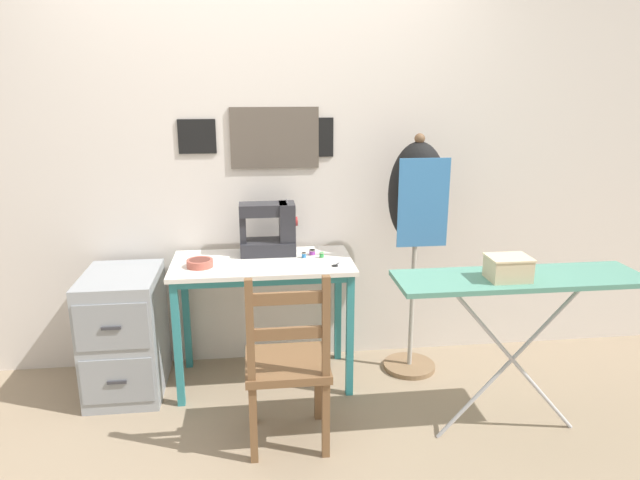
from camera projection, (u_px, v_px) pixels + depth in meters
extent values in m
plane|color=gray|center=(267.00, 403.00, 3.19)|extent=(14.00, 14.00, 0.00)
cube|color=silver|center=(259.00, 161.00, 3.41)|extent=(10.00, 0.05, 2.55)
cube|color=brown|center=(275.00, 138.00, 3.36)|extent=(0.52, 0.02, 0.36)
cube|color=black|center=(197.00, 136.00, 3.30)|extent=(0.22, 0.01, 0.20)
cube|color=black|center=(319.00, 137.00, 3.39)|extent=(0.18, 0.01, 0.23)
cube|color=silver|center=(262.00, 263.00, 3.24)|extent=(1.02, 0.53, 0.02)
cube|color=teal|center=(264.00, 282.00, 3.04)|extent=(0.94, 0.03, 0.04)
cube|color=teal|center=(178.00, 345.00, 3.08)|extent=(0.04, 0.04, 0.73)
cube|color=teal|center=(350.00, 336.00, 3.19)|extent=(0.04, 0.04, 0.73)
cube|color=teal|center=(186.00, 313.00, 3.50)|extent=(0.04, 0.04, 0.73)
cube|color=teal|center=(338.00, 306.00, 3.61)|extent=(0.04, 0.04, 0.73)
cube|color=#28282D|center=(268.00, 247.00, 3.37)|extent=(0.32, 0.19, 0.08)
cube|color=#28282D|center=(287.00, 222.00, 3.34)|extent=(0.09, 0.16, 0.22)
cube|color=#28282D|center=(263.00, 209.00, 3.30)|extent=(0.28, 0.14, 0.07)
cube|color=#28282D|center=(243.00, 229.00, 3.32)|extent=(0.04, 0.10, 0.15)
cylinder|color=#B22D2D|center=(296.00, 221.00, 3.35)|extent=(0.02, 0.06, 0.06)
cylinder|color=#99999E|center=(287.00, 201.00, 3.31)|extent=(0.01, 0.01, 0.02)
cylinder|color=#B25647|center=(200.00, 263.00, 3.13)|extent=(0.14, 0.14, 0.04)
cylinder|color=brown|center=(200.00, 260.00, 3.13)|extent=(0.12, 0.12, 0.01)
cube|color=silver|center=(339.00, 262.00, 3.21)|extent=(0.06, 0.09, 0.00)
cube|color=silver|center=(341.00, 263.00, 3.20)|extent=(0.08, 0.08, 0.00)
torus|color=black|center=(335.00, 266.00, 3.15)|extent=(0.03, 0.03, 0.01)
torus|color=black|center=(334.00, 266.00, 3.15)|extent=(0.03, 0.03, 0.01)
cylinder|color=#2875C1|center=(304.00, 255.00, 3.29)|extent=(0.03, 0.03, 0.03)
cylinder|color=beige|center=(304.00, 253.00, 3.29)|extent=(0.03, 0.03, 0.00)
cylinder|color=beige|center=(304.00, 258.00, 3.29)|extent=(0.03, 0.03, 0.00)
cylinder|color=purple|center=(312.00, 252.00, 3.35)|extent=(0.03, 0.03, 0.03)
cylinder|color=beige|center=(312.00, 250.00, 3.34)|extent=(0.04, 0.04, 0.00)
cylinder|color=beige|center=(312.00, 255.00, 3.35)|extent=(0.04, 0.04, 0.00)
cylinder|color=green|center=(322.00, 255.00, 3.29)|extent=(0.03, 0.03, 0.03)
cylinder|color=beige|center=(322.00, 253.00, 3.29)|extent=(0.03, 0.03, 0.00)
cylinder|color=beige|center=(322.00, 258.00, 3.30)|extent=(0.03, 0.03, 0.00)
cube|color=brown|center=(287.00, 364.00, 2.76)|extent=(0.40, 0.38, 0.04)
cube|color=brown|center=(253.00, 389.00, 2.96)|extent=(0.04, 0.04, 0.39)
cube|color=brown|center=(318.00, 385.00, 3.00)|extent=(0.04, 0.04, 0.39)
cube|color=brown|center=(253.00, 424.00, 2.65)|extent=(0.04, 0.04, 0.39)
cube|color=brown|center=(326.00, 419.00, 2.69)|extent=(0.04, 0.04, 0.39)
cube|color=brown|center=(250.00, 330.00, 2.52)|extent=(0.04, 0.04, 0.48)
cube|color=brown|center=(326.00, 326.00, 2.56)|extent=(0.04, 0.04, 0.48)
cube|color=brown|center=(288.00, 298.00, 2.50)|extent=(0.34, 0.02, 0.06)
cube|color=brown|center=(288.00, 333.00, 2.55)|extent=(0.34, 0.02, 0.06)
cube|color=#93999E|center=(125.00, 333.00, 3.24)|extent=(0.41, 0.53, 0.71)
cube|color=gray|center=(111.00, 327.00, 2.94)|extent=(0.37, 0.01, 0.26)
cube|color=#333338|center=(111.00, 328.00, 2.93)|extent=(0.10, 0.01, 0.02)
cube|color=gray|center=(117.00, 381.00, 3.03)|extent=(0.37, 0.01, 0.26)
cube|color=#333338|center=(117.00, 382.00, 3.02)|extent=(0.10, 0.01, 0.02)
cylinder|color=#846647|center=(409.00, 366.00, 3.57)|extent=(0.32, 0.32, 0.03)
cylinder|color=#ADA89E|center=(412.00, 298.00, 3.45)|extent=(0.03, 0.03, 0.88)
ellipsoid|color=black|center=(417.00, 194.00, 3.28)|extent=(0.34, 0.24, 0.60)
sphere|color=brown|center=(420.00, 139.00, 3.19)|extent=(0.06, 0.06, 0.06)
cube|color=teal|center=(423.00, 203.00, 3.17)|extent=(0.29, 0.01, 0.50)
cube|color=#518E7A|center=(520.00, 278.00, 2.70)|extent=(1.19, 0.33, 0.02)
cylinder|color=#B7B7BC|center=(512.00, 359.00, 2.81)|extent=(0.73, 0.02, 0.84)
cylinder|color=#B7B7BC|center=(512.00, 359.00, 2.81)|extent=(0.73, 0.02, 0.84)
cube|color=beige|center=(508.00, 269.00, 2.64)|extent=(0.19, 0.15, 0.10)
cube|color=beige|center=(509.00, 257.00, 2.62)|extent=(0.19, 0.16, 0.01)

